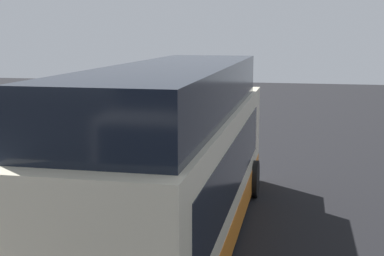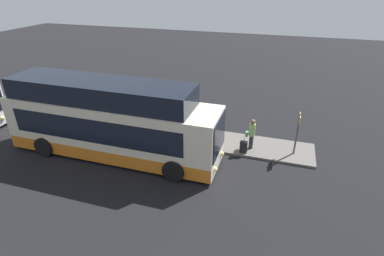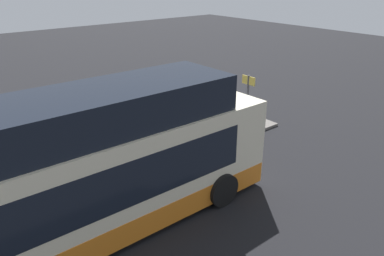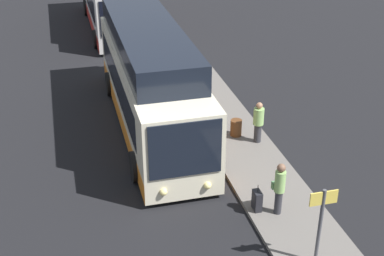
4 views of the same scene
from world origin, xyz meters
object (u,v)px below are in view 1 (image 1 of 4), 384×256
(sign_post, at_px, (166,112))
(suitcase, at_px, (167,155))
(bus_lead, at_px, (179,166))
(passenger_boarding, at_px, (154,135))
(passenger_waiting, at_px, (79,165))
(trash_bin, at_px, (91,192))

(sign_post, bearing_deg, suitcase, -164.87)
(bus_lead, bearing_deg, passenger_boarding, 20.24)
(suitcase, relative_size, sign_post, 0.39)
(passenger_boarding, xyz_separation_m, passenger_waiting, (-4.36, 0.99, -0.09))
(passenger_waiting, xyz_separation_m, trash_bin, (-0.68, -0.63, -0.55))
(passenger_boarding, distance_m, suitcase, 0.90)
(passenger_boarding, height_order, suitcase, passenger_boarding)
(sign_post, distance_m, trash_bin, 7.44)
(passenger_boarding, bearing_deg, sign_post, -85.23)
(sign_post, bearing_deg, bus_lead, -163.66)
(suitcase, bearing_deg, bus_lead, -163.19)
(bus_lead, distance_m, sign_post, 9.71)
(trash_bin, bearing_deg, bus_lead, -123.79)
(suitcase, distance_m, sign_post, 2.93)
(suitcase, height_order, sign_post, sign_post)
(bus_lead, xyz_separation_m, passenger_boarding, (7.01, 2.59, -0.73))
(passenger_boarding, relative_size, passenger_waiting, 1.07)
(sign_post, bearing_deg, trash_bin, 178.29)
(passenger_waiting, relative_size, suitcase, 1.82)
(passenger_waiting, xyz_separation_m, sign_post, (6.66, -0.85, 0.60))
(passenger_waiting, relative_size, trash_bin, 2.51)
(sign_post, height_order, trash_bin, sign_post)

